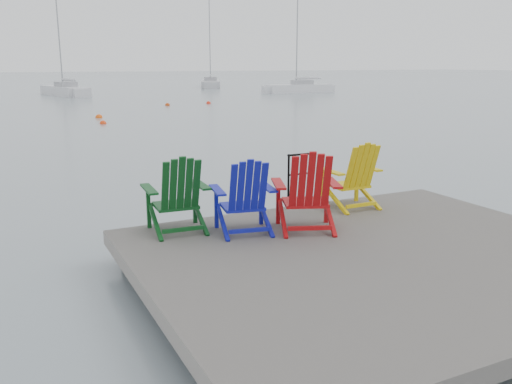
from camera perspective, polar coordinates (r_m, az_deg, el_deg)
name	(u,v)px	position (r m, az deg, el deg)	size (l,w,h in m)	color
ground	(379,289)	(7.30, 12.77, -9.91)	(400.00, 400.00, 0.00)	gray
dock	(380,264)	(7.17, 12.92, -7.36)	(6.00, 5.00, 1.40)	#322E2C
handrail	(300,174)	(9.05, 4.66, 1.85)	(0.48, 0.04, 0.90)	black
chair_green	(178,194)	(7.68, -8.26, -0.22)	(0.92, 0.86, 1.11)	#0B3E15
chair_blue	(245,196)	(7.57, -1.20, -0.38)	(0.96, 0.91, 1.08)	#0E1498
chair_red	(307,191)	(7.70, 5.41, 0.12)	(1.12, 1.07, 1.16)	#A30C0E
chair_yellow	(353,175)	(9.04, 10.22, 1.75)	(0.88, 0.81, 1.10)	#DABA0C
sailboat_near	(65,91)	(53.62, -19.47, 9.97)	(3.61, 7.99, 10.77)	silver
sailboat_mid	(211,84)	(68.94, -4.80, 11.26)	(5.16, 8.70, 11.71)	silver
sailboat_far	(299,89)	(55.49, 4.59, 10.76)	(6.77, 2.04, 9.48)	silver
buoy_a	(103,124)	(27.44, -15.79, 6.93)	(0.33, 0.33, 0.33)	#F23A0E
buoy_b	(99,118)	(30.58, -16.20, 7.51)	(0.38, 0.38, 0.38)	#F0530E
buoy_c	(168,106)	(38.58, -9.30, 8.97)	(0.36, 0.36, 0.36)	#BC3B0B
buoy_d	(208,104)	(40.17, -5.02, 9.26)	(0.34, 0.34, 0.34)	red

